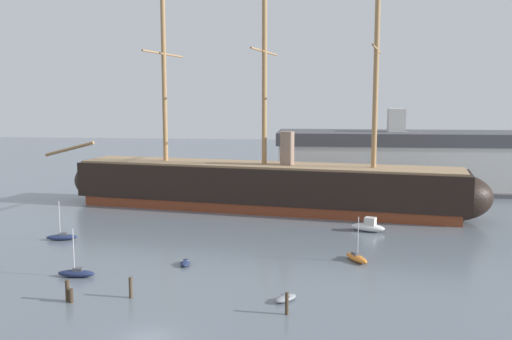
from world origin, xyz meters
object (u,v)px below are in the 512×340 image
sailboat_mid_left (62,237)px  mooring_piling_nearest (71,296)px  sailboat_mid_right (357,257)px  sailboat_foreground_left (76,273)px  dinghy_foreground_right (285,298)px  dinghy_far_left (97,196)px  tall_ship (264,186)px  dinghy_near_centre (185,263)px  motorboat_far_right (417,204)px  mooring_piling_left_pair (131,288)px  mooring_piling_midwater (287,303)px  mooring_piling_right_pair (68,291)px  sailboat_distant_centre (269,191)px  dockside_warehouse_right (412,161)px  motorboat_alongside_stern (368,226)px

sailboat_mid_left → mooring_piling_nearest: 23.44m
sailboat_mid_left → sailboat_mid_right: 37.17m
sailboat_foreground_left → dinghy_foreground_right: 21.99m
dinghy_foreground_right → dinghy_far_left: dinghy_far_left is taller
mooring_piling_nearest → tall_ship: bearing=72.8°
dinghy_foreground_right → dinghy_near_centre: bearing=139.6°
motorboat_far_right → dinghy_far_left: bearing=176.2°
mooring_piling_left_pair → mooring_piling_midwater: mooring_piling_left_pair is taller
tall_ship → sailboat_mid_right: bearing=-65.0°
sailboat_mid_right → mooring_piling_left_pair: 25.33m
dinghy_near_centre → mooring_piling_right_pair: 14.18m
sailboat_mid_right → sailboat_distant_centre: (-13.27, 42.41, 0.12)m
sailboat_mid_left → mooring_piling_nearest: sailboat_mid_left is taller
mooring_piling_left_pair → mooring_piling_midwater: 14.54m
dinghy_near_centre → sailboat_distant_centre: (5.36, 45.90, 0.27)m
mooring_piling_right_pair → dockside_warehouse_right: 77.69m
sailboat_foreground_left → dockside_warehouse_right: (42.85, 59.37, 5.23)m
motorboat_far_right → mooring_piling_midwater: size_ratio=2.53×
tall_ship → sailboat_mid_right: 30.65m
sailboat_mid_left → dinghy_foreground_right: bearing=-32.2°
motorboat_alongside_stern → mooring_piling_midwater: motorboat_alongside_stern is taller
dinghy_foreground_right → mooring_piling_right_pair: mooring_piling_right_pair is taller
tall_ship → mooring_piling_midwater: 44.32m
sailboat_mid_right → motorboat_far_right: 33.45m
dinghy_near_centre → sailboat_distant_centre: size_ratio=0.38×
motorboat_far_right → sailboat_mid_left: bearing=-152.1°
motorboat_alongside_stern → sailboat_distant_centre: (-15.83, 28.05, -0.14)m
sailboat_mid_left → motorboat_alongside_stern: size_ratio=1.00×
dockside_warehouse_right → dinghy_far_left: bearing=-164.8°
dinghy_near_centre → mooring_piling_left_pair: (-2.62, -10.29, 0.68)m
dinghy_far_left → sailboat_distant_centre: 31.51m
dinghy_far_left → mooring_piling_left_pair: size_ratio=1.50×
mooring_piling_right_pair → dockside_warehouse_right: bearing=58.3°
sailboat_mid_right → mooring_piling_left_pair: (-21.25, -13.78, 0.53)m
motorboat_alongside_stern → sailboat_mid_left: bearing=-167.2°
sailboat_mid_left → mooring_piling_right_pair: 23.00m
tall_ship → mooring_piling_left_pair: tall_ship is taller
mooring_piling_midwater → sailboat_mid_right: bearing=66.9°
dinghy_far_left → motorboat_alongside_stern: bearing=-23.9°
motorboat_alongside_stern → mooring_piling_left_pair: (-23.81, -28.14, 0.27)m
sailboat_mid_right → mooring_piling_right_pair: (-26.61, -15.19, 0.54)m
sailboat_distant_centre → dockside_warehouse_right: bearing=16.9°
sailboat_mid_left → dinghy_far_left: (-7.11, 29.52, -0.11)m
motorboat_far_right → mooring_piling_midwater: bearing=-111.7°
motorboat_far_right → mooring_piling_right_pair: size_ratio=2.50×
sailboat_mid_left → mooring_piling_midwater: sailboat_mid_left is taller
dinghy_near_centre → mooring_piling_left_pair: mooring_piling_left_pair is taller
dinghy_near_centre → sailboat_distant_centre: bearing=83.3°
sailboat_mid_right → motorboat_alongside_stern: bearing=79.9°
dinghy_foreground_right → mooring_piling_left_pair: mooring_piling_left_pair is taller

